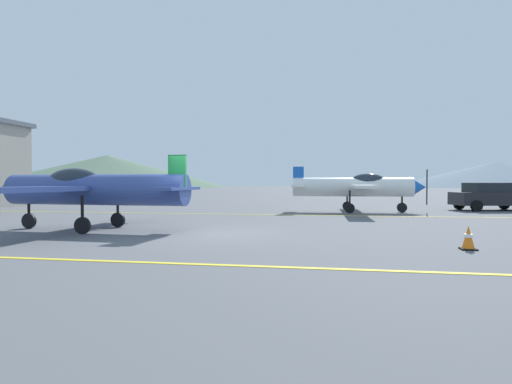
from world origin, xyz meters
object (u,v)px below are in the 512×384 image
(airplane_mid, at_px, (357,186))
(traffic_cone_front, at_px, (468,238))
(airplane_near, at_px, (89,189))
(car_sedan, at_px, (490,196))

(airplane_mid, bearing_deg, traffic_cone_front, -82.12)
(airplane_near, bearing_deg, traffic_cone_front, -11.56)
(airplane_near, xyz_separation_m, car_sedan, (17.42, 13.42, -0.58))
(traffic_cone_front, bearing_deg, airplane_near, 168.44)
(airplane_near, distance_m, traffic_cone_front, 11.75)
(traffic_cone_front, bearing_deg, car_sedan, 69.26)
(airplane_near, relative_size, airplane_mid, 1.00)
(airplane_mid, bearing_deg, car_sedan, 19.09)
(car_sedan, bearing_deg, airplane_near, -142.40)
(airplane_mid, bearing_deg, airplane_near, -131.97)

